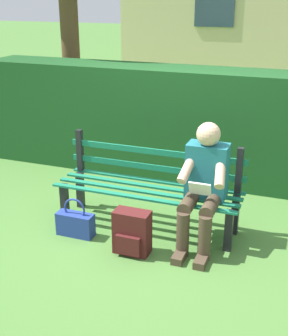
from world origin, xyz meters
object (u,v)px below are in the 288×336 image
object	(u,v)px
person_seated	(204,183)
backpack	(132,233)
park_bench	(150,186)
handbag	(75,223)

from	to	relation	value
person_seated	backpack	size ratio (longest dim) A/B	2.79
person_seated	park_bench	bearing A→B (deg)	-15.85
park_bench	backpack	world-z (taller)	park_bench
backpack	person_seated	bearing A→B (deg)	-142.57
park_bench	handbag	world-z (taller)	park_bench
park_bench	backpack	distance (m)	0.62
park_bench	handbag	bearing A→B (deg)	38.84
park_bench	backpack	xyz separation A→B (m)	(-0.04, 0.58, -0.22)
park_bench	person_seated	xyz separation A→B (m)	(-0.58, 0.17, 0.19)
person_seated	handbag	size ratio (longest dim) A/B	2.92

